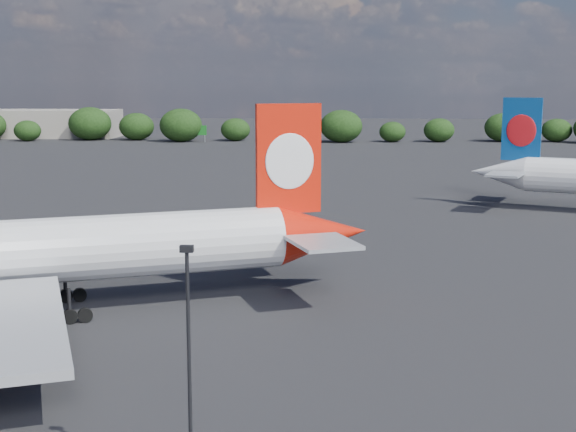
{
  "coord_description": "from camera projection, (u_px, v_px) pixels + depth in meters",
  "views": [
    {
      "loc": [
        18.83,
        -40.44,
        17.02
      ],
      "look_at": [
        16.0,
        12.0,
        8.0
      ],
      "focal_mm": 50.0,
      "sensor_mm": 36.0,
      "label": 1
    }
  ],
  "objects": [
    {
      "name": "terminal_building",
      "position": [
        46.0,
        124.0,
        235.41
      ],
      "size": [
        42.0,
        16.0,
        8.0
      ],
      "color": "gray",
      "rests_on": "ground"
    },
    {
      "name": "highway_sign",
      "position": [
        196.0,
        131.0,
        217.32
      ],
      "size": [
        6.0,
        0.3,
        4.5
      ],
      "color": "#125B18",
      "rests_on": "ground"
    },
    {
      "name": "apron_lamp_post",
      "position": [
        189.0,
        354.0,
        32.99
      ],
      "size": [
        0.55,
        0.3,
        10.4
      ],
      "color": "black",
      "rests_on": "ground"
    },
    {
      "name": "qantas_airliner",
      "position": [
        61.0,
        252.0,
        58.18
      ],
      "size": [
        44.75,
        43.05,
        15.13
      ],
      "color": "white",
      "rests_on": "ground"
    },
    {
      "name": "ground",
      "position": [
        184.0,
        213.0,
        102.73
      ],
      "size": [
        500.0,
        500.0,
        0.0
      ],
      "primitive_type": "plane",
      "color": "black",
      "rests_on": "ground"
    },
    {
      "name": "billboard_yellow",
      "position": [
        307.0,
        127.0,
        221.5
      ],
      "size": [
        5.0,
        0.3,
        5.5
      ],
      "color": "#EDA415",
      "rests_on": "ground"
    },
    {
      "name": "horizon_treeline",
      "position": [
        267.0,
        127.0,
        219.9
      ],
      "size": [
        204.09,
        14.94,
        9.23
      ],
      "color": "black",
      "rests_on": "ground"
    }
  ]
}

